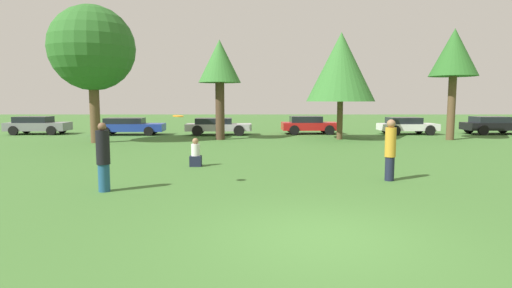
{
  "coord_description": "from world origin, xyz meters",
  "views": [
    {
      "loc": [
        -1.15,
        -7.01,
        2.39
      ],
      "look_at": [
        -1.16,
        5.58,
        1.04
      ],
      "focal_mm": 29.13,
      "sensor_mm": 36.0,
      "label": 1
    }
  ],
  "objects": [
    {
      "name": "ground_plane",
      "position": [
        0.0,
        0.0,
        0.0
      ],
      "size": [
        120.0,
        120.0,
        0.0
      ],
      "primitive_type": "plane",
      "color": "#3D6B2D"
    },
    {
      "name": "person_thrower",
      "position": [
        -5.11,
        3.64,
        0.91
      ],
      "size": [
        0.35,
        0.35,
        1.8
      ],
      "rotation": [
        0.0,
        0.0,
        0.18
      ],
      "color": "navy",
      "rests_on": "ground"
    },
    {
      "name": "person_catcher",
      "position": [
        2.8,
        5.1,
        0.93
      ],
      "size": [
        0.32,
        0.32,
        1.81
      ],
      "rotation": [
        0.0,
        0.0,
        -2.96
      ],
      "color": "#191E33",
      "rests_on": "ground"
    },
    {
      "name": "frisbee",
      "position": [
        -3.24,
        4.16,
        1.95
      ],
      "size": [
        0.29,
        0.29,
        0.06
      ],
      "color": "orange"
    },
    {
      "name": "bystander_sitting",
      "position": [
        -3.32,
        7.76,
        0.42
      ],
      "size": [
        0.41,
        0.34,
        1.02
      ],
      "color": "#191E33",
      "rests_on": "ground"
    },
    {
      "name": "tree_0",
      "position": [
        -10.06,
        15.96,
        5.14
      ],
      "size": [
        4.59,
        4.59,
        7.47
      ],
      "color": "brown",
      "rests_on": "ground"
    },
    {
      "name": "tree_1",
      "position": [
        -3.3,
        17.76,
        4.47
      ],
      "size": [
        2.5,
        2.5,
        5.89
      ],
      "color": "#473323",
      "rests_on": "ground"
    },
    {
      "name": "tree_2",
      "position": [
        3.89,
        17.94,
        4.3
      ],
      "size": [
        4.06,
        4.06,
        6.35
      ],
      "color": "brown",
      "rests_on": "ground"
    },
    {
      "name": "tree_3",
      "position": [
        10.43,
        17.65,
        5.02
      ],
      "size": [
        2.76,
        2.76,
        6.51
      ],
      "color": "brown",
      "rests_on": "ground"
    },
    {
      "name": "parked_car_grey",
      "position": [
        -16.29,
        21.63,
        0.65
      ],
      "size": [
        4.1,
        2.0,
        1.23
      ],
      "rotation": [
        0.0,
        0.0,
        0.04
      ],
      "color": "slate",
      "rests_on": "ground"
    },
    {
      "name": "parked_car_blue",
      "position": [
        -9.78,
        21.08,
        0.62
      ],
      "size": [
        4.63,
        1.95,
        1.15
      ],
      "rotation": [
        0.0,
        0.0,
        0.04
      ],
      "color": "#1E389E",
      "rests_on": "ground"
    },
    {
      "name": "parked_car_silver",
      "position": [
        -3.76,
        21.04,
        0.63
      ],
      "size": [
        4.47,
        1.99,
        1.15
      ],
      "rotation": [
        0.0,
        0.0,
        0.04
      ],
      "color": "#B2B2B7",
      "rests_on": "ground"
    },
    {
      "name": "parked_car_red",
      "position": [
        2.53,
        21.9,
        0.66
      ],
      "size": [
        3.93,
        2.06,
        1.24
      ],
      "rotation": [
        0.0,
        0.0,
        0.04
      ],
      "color": "red",
      "rests_on": "ground"
    },
    {
      "name": "parked_car_white",
      "position": [
        9.22,
        21.53,
        0.63
      ],
      "size": [
        3.89,
        2.06,
        1.17
      ],
      "rotation": [
        0.0,
        0.0,
        0.04
      ],
      "color": "silver",
      "rests_on": "ground"
    },
    {
      "name": "parked_car_black",
      "position": [
        15.25,
        21.71,
        0.66
      ],
      "size": [
        4.06,
        2.06,
        1.22
      ],
      "rotation": [
        0.0,
        0.0,
        0.04
      ],
      "color": "black",
      "rests_on": "ground"
    }
  ]
}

